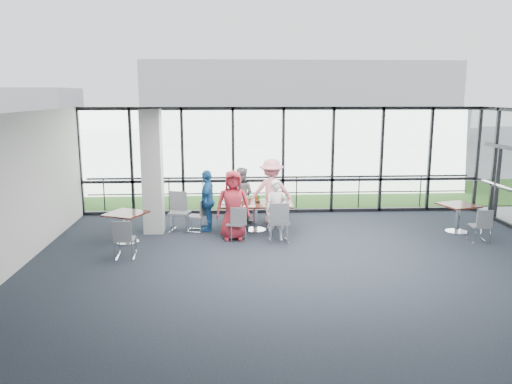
{
  "coord_description": "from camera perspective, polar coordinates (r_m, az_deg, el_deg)",
  "views": [
    {
      "loc": [
        -1.66,
        -9.8,
        3.56
      ],
      "look_at": [
        -0.95,
        2.7,
        1.1
      ],
      "focal_mm": 35.0,
      "sensor_mm": 36.0,
      "label": 1
    }
  ],
  "objects": [
    {
      "name": "ceiling",
      "position": [
        9.94,
        6.43,
        8.97
      ],
      "size": [
        12.0,
        10.0,
        0.04
      ],
      "primitive_type": "cube",
      "color": "white",
      "rests_on": "ground"
    },
    {
      "name": "chair_spare_la",
      "position": [
        11.37,
        -14.74,
        -5.24
      ],
      "size": [
        0.45,
        0.45,
        0.86
      ],
      "primitive_type": null,
      "rotation": [
        0.0,
        0.0,
        0.07
      ],
      "color": "slate",
      "rests_on": "ground"
    },
    {
      "name": "tumbler_a",
      "position": [
        12.85,
        -1.0,
        -1.22
      ],
      "size": [
        0.07,
        0.07,
        0.13
      ],
      "primitive_type": "cylinder",
      "color": "white",
      "rests_on": "main_table"
    },
    {
      "name": "plate_fr",
      "position": [
        13.53,
        2.02,
        -0.85
      ],
      "size": [
        0.24,
        0.24,
        0.01
      ],
      "primitive_type": "cylinder",
      "color": "white",
      "rests_on": "main_table"
    },
    {
      "name": "tumbler_d",
      "position": [
        12.95,
        -3.3,
        -1.09
      ],
      "size": [
        0.08,
        0.08,
        0.15
      ],
      "primitive_type": "cylinder",
      "color": "white",
      "rests_on": "main_table"
    },
    {
      "name": "green_bottle",
      "position": [
        13.17,
        0.28,
        -0.76
      ],
      "size": [
        0.05,
        0.05,
        0.2
      ],
      "primitive_type": "cylinder",
      "color": "#217C24",
      "rests_on": "main_table"
    },
    {
      "name": "chair_main_nr",
      "position": [
        12.2,
        2.62,
        -3.46
      ],
      "size": [
        0.5,
        0.5,
        0.99
      ],
      "primitive_type": null,
      "rotation": [
        0.0,
        0.0,
        0.04
      ],
      "color": "slate",
      "rests_on": "ground"
    },
    {
      "name": "main_table",
      "position": [
        13.15,
        -0.07,
        -1.76
      ],
      "size": [
        2.0,
        1.17,
        0.75
      ],
      "rotation": [
        0.0,
        0.0,
        -0.05
      ],
      "color": "#3B1A0F",
      "rests_on": "ground"
    },
    {
      "name": "plate_nl",
      "position": [
        12.76,
        -2.25,
        -1.58
      ],
      "size": [
        0.26,
        0.26,
        0.01
      ],
      "primitive_type": "cylinder",
      "color": "white",
      "rests_on": "main_table"
    },
    {
      "name": "wall_left",
      "position": [
        10.9,
        -26.67,
        -0.45
      ],
      "size": [
        0.1,
        10.0,
        3.2
      ],
      "primitive_type": "cube",
      "color": "silver",
      "rests_on": "ground"
    },
    {
      "name": "condiment_caddy",
      "position": [
        13.14,
        0.2,
        -1.14
      ],
      "size": [
        0.1,
        0.07,
        0.04
      ],
      "primitive_type": "cube",
      "color": "black",
      "rests_on": "main_table"
    },
    {
      "name": "exit_door",
      "position": [
        15.77,
        25.86,
        0.83
      ],
      "size": [
        0.12,
        1.6,
        2.1
      ],
      "primitive_type": "cube",
      "color": "black",
      "rests_on": "ground"
    },
    {
      "name": "diner_end",
      "position": [
        13.19,
        -5.57,
        -0.97
      ],
      "size": [
        0.6,
        0.99,
        1.62
      ],
      "primitive_type": "imported",
      "rotation": [
        0.0,
        0.0,
        -1.66
      ],
      "color": "#2361A4",
      "rests_on": "ground"
    },
    {
      "name": "diner_far_left",
      "position": [
        13.97,
        -1.78,
        -0.35
      ],
      "size": [
        0.87,
        0.68,
        1.57
      ],
      "primitive_type": "imported",
      "rotation": [
        0.0,
        0.0,
        2.84
      ],
      "color": "gray",
      "rests_on": "ground"
    },
    {
      "name": "menu_a",
      "position": [
        12.71,
        -0.77,
        -1.65
      ],
      "size": [
        0.34,
        0.27,
        0.0
      ],
      "primitive_type": "cube",
      "rotation": [
        0.0,
        0.0,
        -0.17
      ],
      "color": "silver",
      "rests_on": "main_table"
    },
    {
      "name": "side_table_left",
      "position": [
        12.47,
        -14.63,
        -2.84
      ],
      "size": [
        1.12,
        1.12,
        0.75
      ],
      "rotation": [
        0.0,
        0.0,
        -0.43
      ],
      "color": "#3B1A0F",
      "rests_on": "ground"
    },
    {
      "name": "hangar_main",
      "position": [
        42.18,
        4.52,
        10.34
      ],
      "size": [
        24.0,
        10.0,
        6.0
      ],
      "primitive_type": "cube",
      "color": "silver",
      "rests_on": "ground"
    },
    {
      "name": "diner_far_right",
      "position": [
        13.87,
        1.79,
        0.07
      ],
      "size": [
        1.2,
        0.67,
        1.81
      ],
      "primitive_type": "imported",
      "rotation": [
        0.0,
        0.0,
        3.08
      ],
      "color": "pink",
      "rests_on": "ground"
    },
    {
      "name": "apron",
      "position": [
        20.19,
        1.51,
        0.9
      ],
      "size": [
        80.0,
        70.0,
        0.02
      ],
      "primitive_type": "cube",
      "color": "gray",
      "rests_on": "ground"
    },
    {
      "name": "grass_strip",
      "position": [
        18.23,
        2.03,
        -0.12
      ],
      "size": [
        80.0,
        5.0,
        0.01
      ],
      "primitive_type": "cube",
      "color": "#2D5A1B",
      "rests_on": "ground"
    },
    {
      "name": "chair_main_end",
      "position": [
        13.22,
        -6.87,
        -2.76
      ],
      "size": [
        0.48,
        0.48,
        0.81
      ],
      "primitive_type": null,
      "rotation": [
        0.0,
        0.0,
        -1.82
      ],
      "color": "slate",
      "rests_on": "ground"
    },
    {
      "name": "guard_rail",
      "position": [
        15.79,
        2.84,
        -0.07
      ],
      "size": [
        12.0,
        0.06,
        0.06
      ],
      "primitive_type": "cylinder",
      "rotation": [
        0.0,
        1.57,
        0.0
      ],
      "color": "#2D2D33",
      "rests_on": "ground"
    },
    {
      "name": "structural_column",
      "position": [
        13.09,
        -11.75,
        2.27
      ],
      "size": [
        0.5,
        0.5,
        3.2
      ],
      "primitive_type": "cube",
      "color": "silver",
      "rests_on": "ground"
    },
    {
      "name": "hangar_aux",
      "position": [
        41.21,
        -26.89,
        7.77
      ],
      "size": [
        10.0,
        6.0,
        4.0
      ],
      "primitive_type": "cube",
      "color": "silver",
      "rests_on": "ground"
    },
    {
      "name": "menu_c",
      "position": [
        13.51,
        0.55,
        -0.88
      ],
      "size": [
        0.38,
        0.31,
        0.0
      ],
      "primitive_type": "cube",
      "rotation": [
        0.0,
        0.0,
        0.27
      ],
      "color": "silver",
      "rests_on": "main_table"
    },
    {
      "name": "diner_near_left",
      "position": [
        12.33,
        -2.64,
        -1.51
      ],
      "size": [
        0.87,
        0.58,
        1.73
      ],
      "primitive_type": "imported",
      "rotation": [
        0.0,
        0.0,
        0.04
      ],
      "color": "#AA2532",
      "rests_on": "ground"
    },
    {
      "name": "plate_nr",
      "position": [
        12.84,
        2.48,
        -1.51
      ],
      "size": [
        0.25,
        0.25,
        0.01
      ],
      "primitive_type": "cylinder",
      "color": "white",
      "rests_on": "main_table"
    },
    {
      "name": "tumbler_b",
      "position": [
        12.91,
        1.2,
        -1.15
      ],
      "size": [
        0.07,
        0.07,
        0.14
      ],
      "primitive_type": "cylinder",
      "color": "white",
      "rests_on": "main_table"
    },
    {
      "name": "chair_main_fl",
      "position": [
        14.22,
        -2.01,
        -1.55
      ],
      "size": [
        0.48,
        0.48,
        0.89
      ],
      "primitive_type": null,
      "rotation": [
        0.0,
        0.0,
        3.03
      ],
      "color": "slate",
      "rests_on": "ground"
    },
    {
      "name": "tumbler_c",
      "position": [
        13.33,
        0.33,
        -0.73
      ],
      "size": [
        0.07,
        0.07,
        0.15
      ],
      "primitive_type": "cylinder",
      "color": "white",
      "rests_on": "main_table"
    },
    {
      "name": "plate_fl",
      "position": [
        13.42,
        -2.08,
        -0.95
      ],
      "size": [
        0.25,
        0.25,
        0.01
      ],
      "primitive_type": "cylinder",
      "color": "white",
      "rests_on": "main_table"
    },
    {
      "name": "ketchup_bottle",
      "position": [
        13.15,
        0.01,
        -0.82
      ],
      "size": [
        0.06,
        0.06,
        0.18
      ],
      "primitive_type": "cylinder",
      "color": "#A8240C",
      "rests_on": "main_table"
    },
    {
      "name": "curtain_wall_back",
      "position": [
        15.02,
        3.12,
        3.6
      ],
      "size": [
        12.0,
        0.1,
        3.2
      ],
      "primitive_type": "cube",
      "color": "white",
      "rests_on": "ground"
    },
    {
      "name": "plate_end",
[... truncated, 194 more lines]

